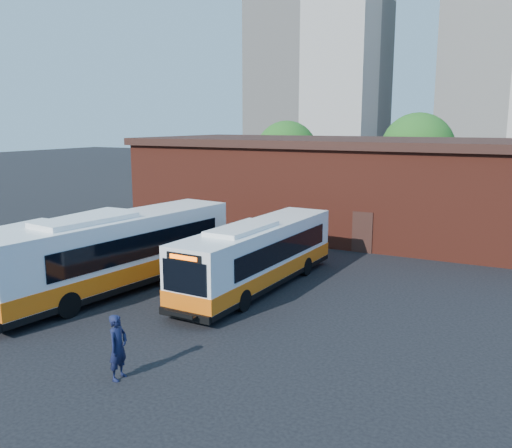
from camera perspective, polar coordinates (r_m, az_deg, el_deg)
The scene contains 8 objects.
ground at distance 21.33m, azimuth -8.07°, elevation -10.01°, with size 220.00×220.00×0.00m, color black.
bus_west at distance 26.75m, azimuth -21.18°, elevation -3.24°, with size 2.51×11.32×3.07m.
bus_midwest at distance 25.14m, azimuth -14.52°, elevation -3.19°, with size 4.33×13.28×3.57m.
bus_mideast at distance 24.72m, azimuth 0.18°, elevation -3.57°, with size 2.81×11.51×3.11m.
transit_worker at distance 16.80m, azimuth -14.32°, elevation -12.44°, with size 0.73×0.48×1.99m, color #121633.
depot_building at distance 38.25m, azimuth 9.49°, elevation 4.17°, with size 28.60×12.60×6.40m.
tree_west at distance 52.91m, azimuth 3.24°, elevation 7.57°, with size 6.00×6.00×7.65m.
tree_mid at distance 51.15m, azimuth 16.65°, elevation 7.53°, with size 6.56×6.56×8.36m.
Camera 1 is at (11.74, -16.15, 7.50)m, focal length 38.00 mm.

